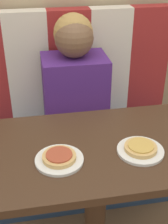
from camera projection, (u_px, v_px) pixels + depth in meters
The scene contains 8 objects.
booth_seat at pixel (76, 157), 2.04m from camera, with size 1.26×0.53×0.45m.
booth_backrest at pixel (69, 64), 1.94m from camera, with size 1.26×0.10×0.67m.
dining_table at pixel (96, 167), 1.33m from camera, with size 1.05×0.57×0.74m.
person at pixel (75, 78), 1.76m from camera, with size 0.36×0.26×0.69m.
plate_left at pixel (59, 160), 1.19m from camera, with size 0.19×0.19×0.01m.
plate_right at pixel (140, 151), 1.24m from camera, with size 0.19×0.19×0.01m.
pizza_left at pixel (59, 156), 1.18m from camera, with size 0.13×0.13×0.02m.
pizza_right at pixel (141, 147), 1.23m from camera, with size 0.13×0.13×0.02m.
Camera 1 is at (-0.24, -1.01, 1.50)m, focal length 50.00 mm.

